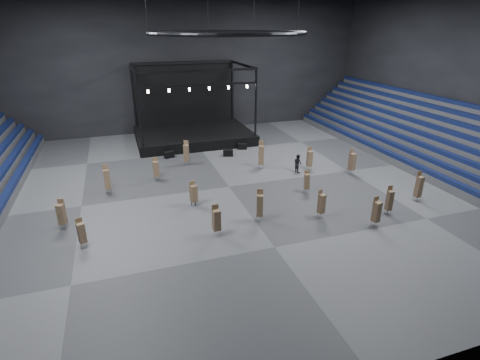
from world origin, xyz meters
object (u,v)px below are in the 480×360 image
object	(u,v)px
chair_stack_13	(321,203)
crew_member	(298,163)
chair_stack_5	(216,220)
chair_stack_10	(352,161)
chair_stack_3	(377,211)
chair_stack_0	(310,158)
chair_stack_9	(307,181)
stage	(192,128)
chair_stack_7	(107,179)
flight_case_mid	(228,153)
chair_stack_11	(194,193)
chair_stack_6	(260,205)
chair_stack_15	(419,186)
chair_stack_8	(62,214)
chair_stack_1	(81,232)
flight_case_right	(242,146)
chair_stack_2	(156,168)
man_center	(193,196)
chair_stack_4	(261,155)
chair_stack_12	(186,152)
chair_stack_14	(390,200)
flight_case_left	(169,155)

from	to	relation	value
chair_stack_13	crew_member	world-z (taller)	chair_stack_13
chair_stack_5	chair_stack_10	xyz separation A→B (m)	(15.49, 6.98, 0.11)
chair_stack_3	chair_stack_13	bearing A→B (deg)	129.32
chair_stack_0	chair_stack_9	size ratio (longest dim) A/B	1.17
stage	chair_stack_7	world-z (taller)	stage
flight_case_mid	chair_stack_11	size ratio (longest dim) A/B	0.51
stage	chair_stack_9	size ratio (longest dim) A/B	6.90
chair_stack_6	chair_stack_10	distance (m)	13.28
chair_stack_3	chair_stack_15	xyz separation A→B (m)	(5.97, 2.47, 0.11)
chair_stack_8	chair_stack_1	bearing A→B (deg)	-43.86
flight_case_right	chair_stack_15	xyz separation A→B (m)	(9.33, -17.77, 0.98)
flight_case_right	chair_stack_2	xyz separation A→B (m)	(-10.70, -6.40, 0.84)
chair_stack_2	chair_stack_6	size ratio (longest dim) A/B	0.89
chair_stack_5	crew_member	size ratio (longest dim) A/B	1.26
stage	chair_stack_7	bearing A→B (deg)	-126.03
chair_stack_7	man_center	bearing A→B (deg)	-40.12
chair_stack_3	crew_member	size ratio (longest dim) A/B	1.28
stage	flight_case_mid	size ratio (longest dim) A/B	12.98
stage	chair_stack_4	xyz separation A→B (m)	(4.48, -12.71, 0.01)
chair_stack_0	man_center	bearing A→B (deg)	-154.80
chair_stack_15	chair_stack_9	bearing A→B (deg)	147.65
stage	chair_stack_11	bearing A→B (deg)	-101.28
chair_stack_7	chair_stack_8	xyz separation A→B (m)	(-3.10, -5.45, -0.13)
chair_stack_12	chair_stack_6	bearing A→B (deg)	-57.18
chair_stack_13	chair_stack_14	distance (m)	5.36
chair_stack_15	flight_case_mid	bearing A→B (deg)	122.84
chair_stack_0	chair_stack_12	size ratio (longest dim) A/B	0.92
flight_case_left	chair_stack_12	world-z (taller)	chair_stack_12
flight_case_mid	chair_stack_8	xyz separation A→B (m)	(-15.83, -11.68, 0.84)
chair_stack_4	chair_stack_8	bearing A→B (deg)	-142.82
chair_stack_2	man_center	bearing A→B (deg)	-71.38
chair_stack_2	chair_stack_10	xyz separation A→B (m)	(18.29, -4.44, 0.14)
flight_case_mid	man_center	world-z (taller)	man_center
chair_stack_6	chair_stack_14	distance (m)	10.06
chair_stack_0	chair_stack_12	bearing A→B (deg)	161.75
chair_stack_4	chair_stack_13	bearing A→B (deg)	-71.59
chair_stack_4	chair_stack_10	world-z (taller)	chair_stack_4
chair_stack_1	chair_stack_6	bearing A→B (deg)	-19.98
stage	chair_stack_14	distance (m)	27.11
chair_stack_11	chair_stack_6	bearing A→B (deg)	-57.54
chair_stack_2	chair_stack_3	world-z (taller)	chair_stack_3
flight_case_mid	crew_member	bearing A→B (deg)	-52.80
chair_stack_0	crew_member	distance (m)	1.41
flight_case_right	crew_member	world-z (taller)	crew_member
chair_stack_0	chair_stack_1	size ratio (longest dim) A/B	1.13
chair_stack_6	chair_stack_11	size ratio (longest dim) A/B	1.18
flight_case_left	chair_stack_5	xyz separation A→B (m)	(0.72, -17.48, 0.86)
chair_stack_0	chair_stack_11	world-z (taller)	chair_stack_0
flight_case_mid	flight_case_right	bearing A→B (deg)	38.52
chair_stack_8	chair_stack_0	bearing A→B (deg)	32.89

